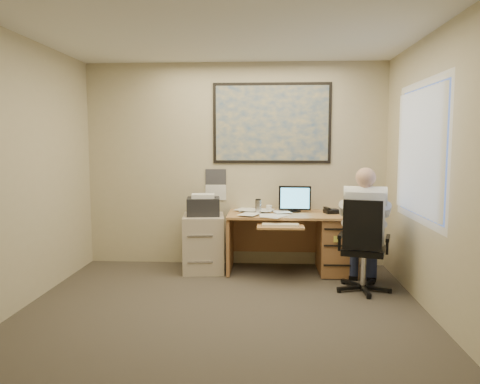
# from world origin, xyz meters

# --- Properties ---
(room_shell) EXTENTS (4.00, 4.50, 2.70)m
(room_shell) POSITION_xyz_m (0.00, 0.00, 1.35)
(room_shell) COLOR #3C362E
(room_shell) RESTS_ON ground
(desk) EXTENTS (1.60, 0.97, 1.08)m
(desk) POSITION_xyz_m (1.07, 1.90, 0.44)
(desk) COLOR tan
(desk) RESTS_ON ground
(world_map) EXTENTS (1.56, 0.03, 1.06)m
(world_map) POSITION_xyz_m (0.49, 2.23, 1.90)
(world_map) COLOR #1E4C93
(world_map) RESTS_ON room_shell
(wall_calendar) EXTENTS (0.28, 0.01, 0.42)m
(wall_calendar) POSITION_xyz_m (-0.26, 2.24, 1.08)
(wall_calendar) COLOR white
(wall_calendar) RESTS_ON room_shell
(window_blinds) EXTENTS (0.06, 1.40, 1.30)m
(window_blinds) POSITION_xyz_m (1.97, 0.80, 1.55)
(window_blinds) COLOR silver
(window_blinds) RESTS_ON room_shell
(filing_cabinet) EXTENTS (0.58, 0.67, 0.99)m
(filing_cabinet) POSITION_xyz_m (-0.38, 1.87, 0.43)
(filing_cabinet) COLOR #BCAD97
(filing_cabinet) RESTS_ON ground
(office_chair) EXTENTS (0.77, 0.77, 1.04)m
(office_chair) POSITION_xyz_m (1.52, 1.09, 0.30)
(office_chair) COLOR black
(office_chair) RESTS_ON ground
(person) EXTENTS (0.73, 0.93, 1.37)m
(person) POSITION_xyz_m (1.50, 1.17, 0.69)
(person) COLOR white
(person) RESTS_ON office_chair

